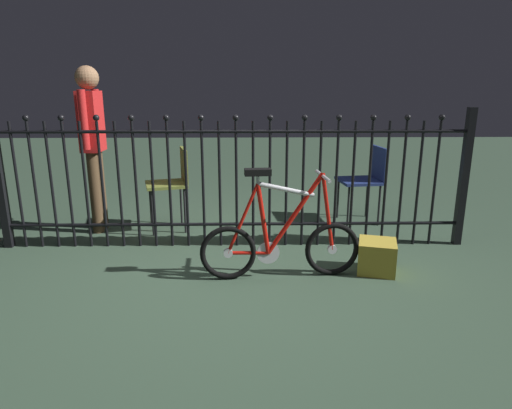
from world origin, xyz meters
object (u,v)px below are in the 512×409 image
(chair_navy, at_px, (367,176))
(display_crate, at_px, (377,256))
(chair_olive, at_px, (173,179))
(bicycle, at_px, (281,241))
(person_visitor, at_px, (92,135))

(chair_navy, bearing_deg, display_crate, -100.52)
(chair_olive, relative_size, chair_navy, 1.02)
(bicycle, bearing_deg, person_visitor, 145.78)
(bicycle, bearing_deg, chair_olive, 129.39)
(bicycle, distance_m, person_visitor, 2.32)
(chair_olive, bearing_deg, display_crate, -32.39)
(chair_olive, relative_size, display_crate, 2.91)
(display_crate, bearing_deg, bicycle, -173.29)
(bicycle, height_order, chair_navy, bicycle)
(person_visitor, bearing_deg, chair_olive, 1.23)
(bicycle, relative_size, display_crate, 4.30)
(bicycle, xyz_separation_m, display_crate, (0.80, 0.09, -0.17))
(bicycle, xyz_separation_m, chair_olive, (-1.03, 1.26, 0.24))
(display_crate, bearing_deg, person_visitor, 156.41)
(chair_olive, xyz_separation_m, person_visitor, (-0.79, -0.02, 0.46))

